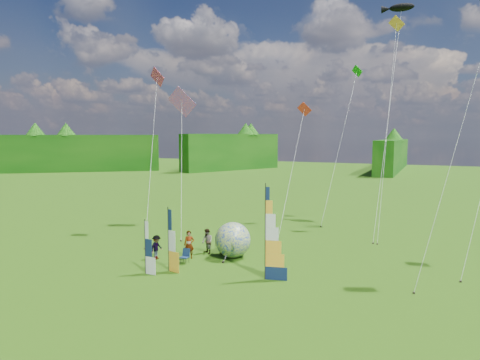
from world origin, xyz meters
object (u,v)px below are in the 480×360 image
at_px(spectator_b, 207,241).
at_px(spectator_c, 157,247).
at_px(spectator_d, 222,243).
at_px(bol_inflatable, 233,240).
at_px(kite_whale, 390,102).
at_px(side_banner_left, 168,240).
at_px(spectator_a, 189,245).
at_px(camp_chair, 185,256).
at_px(side_banner_far, 145,247).
at_px(feather_banner_main, 265,234).

xyz_separation_m(spectator_b, spectator_c, (-2.42, -2.52, -0.07)).
bearing_deg(spectator_d, bol_inflatable, -171.51).
bearing_deg(bol_inflatable, kite_whale, 60.23).
relative_size(side_banner_left, spectator_d, 2.37).
xyz_separation_m(spectator_a, kite_whale, (10.75, 15.78, 10.16)).
bearing_deg(kite_whale, spectator_c, -130.21).
distance_m(spectator_d, camp_chair, 3.19).
distance_m(spectator_b, spectator_d, 1.02).
relative_size(side_banner_far, spectator_c, 1.98).
xyz_separation_m(spectator_b, camp_chair, (-0.19, -2.61, -0.39)).
bearing_deg(spectator_b, side_banner_far, -71.61).
height_order(feather_banner_main, camp_chair, feather_banner_main).
height_order(feather_banner_main, spectator_d, feather_banner_main).
distance_m(side_banner_left, camp_chair, 2.22).
xyz_separation_m(side_banner_left, spectator_a, (-0.31, 2.83, -0.96)).
relative_size(feather_banner_main, bol_inflatable, 2.23).
bearing_deg(side_banner_left, spectator_b, 97.15).
height_order(feather_banner_main, kite_whale, kite_whale).
height_order(spectator_c, spectator_d, spectator_c).
height_order(spectator_d, camp_chair, spectator_d).
bearing_deg(bol_inflatable, spectator_c, -150.84).
distance_m(spectator_a, spectator_b, 1.58).
bearing_deg(spectator_b, spectator_a, -78.73).
xyz_separation_m(side_banner_far, bol_inflatable, (3.21, 5.24, -0.40)).
height_order(bol_inflatable, spectator_d, bol_inflatable).
bearing_deg(spectator_c, kite_whale, -34.00).
xyz_separation_m(feather_banner_main, camp_chair, (-5.78, 0.67, -2.18)).
height_order(side_banner_far, bol_inflatable, side_banner_far).
distance_m(side_banner_far, spectator_d, 6.09).
bearing_deg(spectator_b, side_banner_left, -61.75).
height_order(spectator_a, camp_chair, spectator_a).
xyz_separation_m(feather_banner_main, side_banner_left, (-5.81, -1.04, -0.76)).
bearing_deg(side_banner_left, feather_banner_main, 20.35).
bearing_deg(bol_inflatable, side_banner_left, -117.56).
xyz_separation_m(spectator_a, spectator_d, (1.50, 1.83, -0.13)).
bearing_deg(camp_chair, kite_whale, 55.27).
bearing_deg(camp_chair, spectator_a, 104.11).
bearing_deg(feather_banner_main, side_banner_left, 177.61).
height_order(feather_banner_main, spectator_b, feather_banner_main).
distance_m(bol_inflatable, camp_chair, 3.44).
distance_m(bol_inflatable, kite_whale, 19.27).
distance_m(spectator_a, spectator_c, 2.15).
distance_m(feather_banner_main, kite_whale, 20.03).
xyz_separation_m(side_banner_left, spectator_b, (0.23, 4.32, -1.03)).
distance_m(feather_banner_main, spectator_c, 8.25).
bearing_deg(side_banner_far, side_banner_left, 47.33).
bearing_deg(camp_chair, bol_inflatable, 46.27).
height_order(bol_inflatable, camp_chair, bol_inflatable).
bearing_deg(spectator_c, spectator_a, -58.25).
bearing_deg(camp_chair, spectator_b, 82.65).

